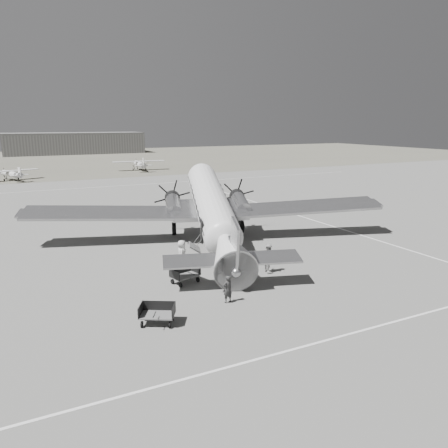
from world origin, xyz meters
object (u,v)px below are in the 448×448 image
at_px(dc3_airliner, 213,210).
at_px(baggage_cart_near, 185,275).
at_px(ground_crew, 228,289).
at_px(ramp_agent, 269,258).
at_px(light_plane_left, 11,175).
at_px(baggage_cart_far, 157,314).
at_px(light_plane_right, 140,165).
at_px(hangar_main, 75,143).
at_px(passenger, 182,254).

xyz_separation_m(dc3_airliner, baggage_cart_near, (-5.08, -6.84, -2.39)).
height_order(ground_crew, ramp_agent, ramp_agent).
bearing_deg(light_plane_left, ramp_agent, -96.55).
relative_size(light_plane_left, baggage_cart_far, 5.33).
bearing_deg(baggage_cart_near, light_plane_right, 60.12).
relative_size(dc3_airliner, baggage_cart_near, 17.15).
bearing_deg(hangar_main, light_plane_left, -106.72).
relative_size(dc3_airliner, baggage_cart_far, 17.05).
xyz_separation_m(hangar_main, ramp_agent, (-5.48, -124.87, -2.34)).
bearing_deg(baggage_cart_near, ground_crew, -91.91).
distance_m(light_plane_right, baggage_cart_near, 66.83).
xyz_separation_m(light_plane_right, baggage_cart_near, (-15.54, -65.00, -0.61)).
relative_size(light_plane_left, light_plane_right, 0.89).
bearing_deg(ground_crew, hangar_main, -102.56).
relative_size(light_plane_right, passenger, 5.56).
distance_m(light_plane_left, ground_crew, 63.31).
relative_size(baggage_cart_far, ramp_agent, 0.93).
bearing_deg(ramp_agent, passenger, 59.73).
relative_size(baggage_cart_far, ground_crew, 1.15).
relative_size(light_plane_left, baggage_cart_near, 5.36).
xyz_separation_m(ground_crew, ramp_agent, (4.70, 3.29, 0.18)).
distance_m(hangar_main, light_plane_right, 59.55).
bearing_deg(dc3_airliner, baggage_cart_near, -109.11).
distance_m(dc3_airliner, ground_crew, 11.61).
xyz_separation_m(hangar_main, ground_crew, (-10.17, -128.16, -2.53)).
bearing_deg(dc3_airliner, light_plane_right, 97.29).
xyz_separation_m(light_plane_left, light_plane_right, (24.07, 6.23, 0.12)).
height_order(hangar_main, passenger, hangar_main).
relative_size(light_plane_right, baggage_cart_near, 6.04).
xyz_separation_m(baggage_cart_far, ground_crew, (4.27, 0.82, 0.27)).
distance_m(light_plane_left, baggage_cart_far, 63.63).
bearing_deg(light_plane_left, hangar_main, 53.24).
height_order(light_plane_left, ground_crew, light_plane_left).
bearing_deg(light_plane_left, baggage_cart_near, -101.77).
height_order(baggage_cart_near, baggage_cart_far, baggage_cart_far).
relative_size(baggage_cart_far, passenger, 0.93).
distance_m(dc3_airliner, baggage_cart_far, 14.40).
distance_m(hangar_main, ramp_agent, 125.02).
distance_m(hangar_main, ground_crew, 128.59).
bearing_deg(dc3_airliner, hangar_main, 104.52).
distance_m(light_plane_left, baggage_cart_near, 59.39).
height_order(light_plane_left, light_plane_right, light_plane_right).
distance_m(hangar_main, baggage_cart_near, 124.88).
height_order(hangar_main, light_plane_right, hangar_main).
xyz_separation_m(light_plane_right, baggage_cart_far, (-18.82, -69.64, -0.61)).
xyz_separation_m(light_plane_left, passenger, (9.43, -55.93, -0.02)).
relative_size(dc3_airliner, light_plane_right, 2.84).
height_order(light_plane_left, ramp_agent, light_plane_left).
distance_m(baggage_cart_near, ground_crew, 3.95).
relative_size(dc3_airliner, passenger, 15.79).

